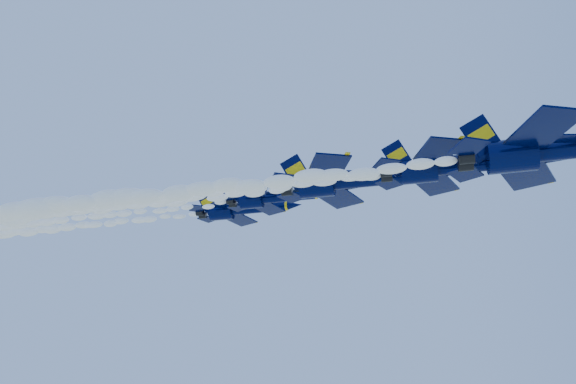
% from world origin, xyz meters
% --- Properties ---
extents(jet_lead, '(18.89, 15.50, 7.02)m').
position_xyz_m(jet_lead, '(18.63, -9.94, 148.77)').
color(jet_lead, '#00052E').
extents(smoke_trail_jet_lead, '(46.68, 2.26, 2.03)m').
position_xyz_m(smoke_trail_jet_lead, '(-12.78, -9.94, 148.32)').
color(smoke_trail_jet_lead, white).
extents(jet_second, '(16.88, 13.84, 6.27)m').
position_xyz_m(jet_second, '(10.66, -2.30, 151.84)').
color(jet_second, '#00052E').
extents(smoke_trail_jet_second, '(46.68, 2.02, 1.81)m').
position_xyz_m(smoke_trail_jet_second, '(-19.89, -2.30, 151.41)').
color(smoke_trail_jet_second, white).
extents(jet_third, '(19.63, 16.10, 7.29)m').
position_xyz_m(jet_third, '(-0.76, 5.04, 154.79)').
color(jet_third, '#00052E').
extents(smoke_trail_jet_third, '(46.68, 2.34, 2.11)m').
position_xyz_m(smoke_trail_jet_third, '(-32.48, 5.04, 154.33)').
color(smoke_trail_jet_third, white).
extents(jet_fourth, '(15.13, 12.41, 5.62)m').
position_xyz_m(jet_fourth, '(-12.91, 15.09, 158.03)').
color(jet_fourth, '#00052E').
extents(smoke_trail_jet_fourth, '(46.68, 1.81, 1.63)m').
position_xyz_m(smoke_trail_jet_fourth, '(-42.72, 15.09, 157.61)').
color(smoke_trail_jet_fourth, white).
extents(jet_fifth, '(17.53, 14.38, 6.51)m').
position_xyz_m(jet_fifth, '(-20.36, 24.54, 160.75)').
color(jet_fifth, '#00052E').
extents(smoke_trail_jet_fifth, '(46.68, 2.09, 1.88)m').
position_xyz_m(smoke_trail_jet_fifth, '(-51.19, 24.54, 160.31)').
color(smoke_trail_jet_fifth, white).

